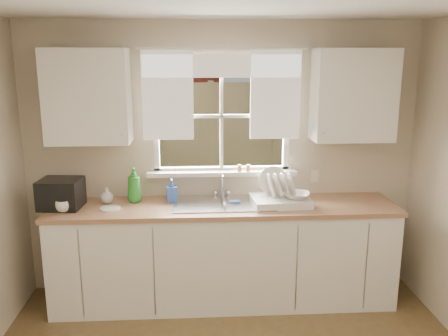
{
  "coord_description": "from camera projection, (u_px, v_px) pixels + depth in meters",
  "views": [
    {
      "loc": [
        -0.24,
        -2.29,
        2.18
      ],
      "look_at": [
        0.0,
        1.65,
        1.25
      ],
      "focal_mm": 38.0,
      "sensor_mm": 36.0,
      "label": 1
    }
  ],
  "objects": [
    {
      "name": "room_walls",
      "position": [
        244.0,
        248.0,
        2.39
      ],
      "size": [
        3.62,
        4.02,
        2.5
      ],
      "color": "beige",
      "rests_on": "ground"
    },
    {
      "name": "window",
      "position": [
        222.0,
        134.0,
        4.34
      ],
      "size": [
        1.38,
        0.16,
        1.06
      ],
      "color": "white",
      "rests_on": "room_walls"
    },
    {
      "name": "curtains",
      "position": [
        222.0,
        85.0,
        4.19
      ],
      "size": [
        1.5,
        0.03,
        0.81
      ],
      "color": "white",
      "rests_on": "room_walls"
    },
    {
      "name": "base_cabinets",
      "position": [
        224.0,
        255.0,
        4.27
      ],
      "size": [
        3.0,
        0.62,
        0.87
      ],
      "primitive_type": "cube",
      "color": "white",
      "rests_on": "ground"
    },
    {
      "name": "countertop",
      "position": [
        224.0,
        207.0,
        4.17
      ],
      "size": [
        3.04,
        0.65,
        0.04
      ],
      "primitive_type": "cube",
      "color": "#A57452",
      "rests_on": "base_cabinets"
    },
    {
      "name": "upper_cabinet_left",
      "position": [
        88.0,
        96.0,
        4.02
      ],
      "size": [
        0.7,
        0.33,
        0.8
      ],
      "primitive_type": "cube",
      "color": "white",
      "rests_on": "room_walls"
    },
    {
      "name": "upper_cabinet_right",
      "position": [
        353.0,
        95.0,
        4.16
      ],
      "size": [
        0.7,
        0.33,
        0.8
      ],
      "primitive_type": "cube",
      "color": "white",
      "rests_on": "room_walls"
    },
    {
      "name": "wall_outlet",
      "position": [
        315.0,
        176.0,
        4.47
      ],
      "size": [
        0.08,
        0.01,
        0.12
      ],
      "primitive_type": "cube",
      "color": "beige",
      "rests_on": "room_walls"
    },
    {
      "name": "sill_jars",
      "position": [
        244.0,
        168.0,
        4.36
      ],
      "size": [
        0.12,
        0.04,
        0.06
      ],
      "color": "brown",
      "rests_on": "window"
    },
    {
      "name": "sink",
      "position": [
        224.0,
        211.0,
        4.21
      ],
      "size": [
        0.88,
        0.52,
        0.4
      ],
      "color": "#B7B7BC",
      "rests_on": "countertop"
    },
    {
      "name": "dish_rack",
      "position": [
        280.0,
        197.0,
        4.17
      ],
      "size": [
        0.52,
        0.41,
        0.31
      ],
      "color": "white",
      "rests_on": "countertop"
    },
    {
      "name": "bowl",
      "position": [
        297.0,
        195.0,
        4.12
      ],
      "size": [
        0.27,
        0.27,
        0.05
      ],
      "primitive_type": "imported",
      "rotation": [
        0.0,
        0.0,
        -0.3
      ],
      "color": "white",
      "rests_on": "dish_rack"
    },
    {
      "name": "soap_bottle_a",
      "position": [
        134.0,
        184.0,
        4.21
      ],
      "size": [
        0.13,
        0.13,
        0.32
      ],
      "primitive_type": "imported",
      "rotation": [
        0.0,
        0.0,
        0.03
      ],
      "color": "green",
      "rests_on": "countertop"
    },
    {
      "name": "soap_bottle_b",
      "position": [
        172.0,
        190.0,
        4.24
      ],
      "size": [
        0.1,
        0.1,
        0.21
      ],
      "primitive_type": "imported",
      "rotation": [
        0.0,
        0.0,
        0.09
      ],
      "color": "blue",
      "rests_on": "countertop"
    },
    {
      "name": "soap_bottle_c",
      "position": [
        107.0,
        195.0,
        4.19
      ],
      "size": [
        0.15,
        0.15,
        0.15
      ],
      "primitive_type": "imported",
      "rotation": [
        0.0,
        0.0,
        0.36
      ],
      "color": "beige",
      "rests_on": "countertop"
    },
    {
      "name": "saucer",
      "position": [
        110.0,
        208.0,
        4.05
      ],
      "size": [
        0.17,
        0.17,
        0.01
      ],
      "primitive_type": "cylinder",
      "color": "white",
      "rests_on": "countertop"
    },
    {
      "name": "cup",
      "position": [
        64.0,
        206.0,
        3.96
      ],
      "size": [
        0.17,
        0.17,
        0.1
      ],
      "primitive_type": "imported",
      "rotation": [
        0.0,
        0.0,
        -0.33
      ],
      "color": "white",
      "rests_on": "countertop"
    },
    {
      "name": "black_appliance",
      "position": [
        61.0,
        193.0,
        4.06
      ],
      "size": [
        0.37,
        0.33,
        0.25
      ],
      "primitive_type": "cube",
      "rotation": [
        0.0,
        0.0,
        -0.1
      ],
      "color": "black",
      "rests_on": "countertop"
    }
  ]
}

